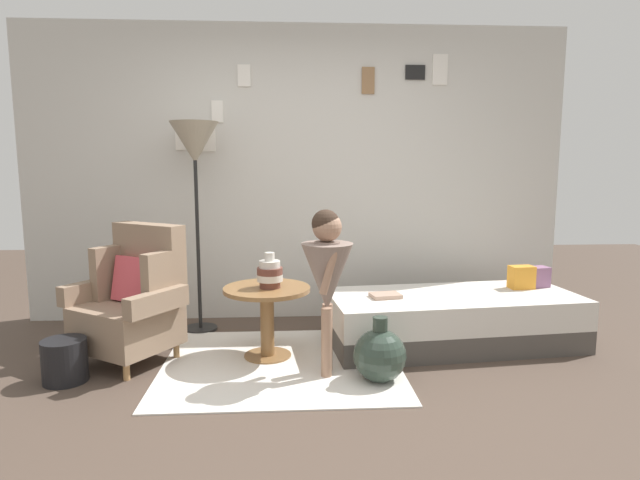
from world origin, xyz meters
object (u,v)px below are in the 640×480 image
at_px(daybed, 453,319).
at_px(person_child, 327,271).
at_px(floor_lamp, 195,151).
at_px(demijohn_near, 380,355).
at_px(vase_striped, 270,273).
at_px(magazine_basket, 65,361).
at_px(side_table, 267,306).
at_px(armchair, 134,300).
at_px(book_on_daybed, 385,296).

xyz_separation_m(daybed, person_child, (-1.02, -0.54, 0.51)).
height_order(floor_lamp, person_child, floor_lamp).
bearing_deg(demijohn_near, vase_striped, 147.15).
bearing_deg(person_child, magazine_basket, -179.59).
bearing_deg(side_table, armchair, 178.89).
distance_m(vase_striped, magazine_basket, 1.44).
bearing_deg(demijohn_near, magazine_basket, 176.62).
distance_m(floor_lamp, demijohn_near, 2.22).
height_order(book_on_daybed, magazine_basket, book_on_daybed).
xyz_separation_m(armchair, demijohn_near, (1.68, -0.50, -0.26)).
xyz_separation_m(daybed, magazine_basket, (-2.72, -0.55, -0.06)).
height_order(armchair, demijohn_near, armchair).
xyz_separation_m(side_table, floor_lamp, (-0.59, 0.69, 1.12)).
bearing_deg(armchair, person_child, -15.09).
height_order(vase_striped, person_child, person_child).
distance_m(armchair, daybed, 2.39).
distance_m(armchair, book_on_daybed, 1.83).
bearing_deg(vase_striped, side_table, 146.06).
xyz_separation_m(person_child, magazine_basket, (-1.70, -0.01, -0.57)).
bearing_deg(person_child, demijohn_near, -21.68).
xyz_separation_m(side_table, demijohn_near, (0.74, -0.48, -0.21)).
relative_size(person_child, book_on_daybed, 5.05).
distance_m(demijohn_near, magazine_basket, 2.04).
xyz_separation_m(daybed, book_on_daybed, (-0.54, -0.06, 0.22)).
height_order(armchair, magazine_basket, armchair).
distance_m(book_on_daybed, demijohn_near, 0.67).
bearing_deg(person_child, side_table, 139.64).
relative_size(person_child, demijohn_near, 2.59).
relative_size(armchair, floor_lamp, 0.56).
relative_size(floor_lamp, book_on_daybed, 7.90).
height_order(armchair, daybed, armchair).
relative_size(person_child, magazine_basket, 3.97).
height_order(armchair, floor_lamp, floor_lamp).
bearing_deg(daybed, demijohn_near, -135.75).
xyz_separation_m(floor_lamp, magazine_basket, (-0.70, -1.05, -1.37)).
distance_m(vase_striped, person_child, 0.51).
height_order(demijohn_near, magazine_basket, demijohn_near).
bearing_deg(person_child, book_on_daybed, 44.86).
bearing_deg(floor_lamp, demijohn_near, -41.19).
height_order(side_table, vase_striped, vase_striped).
bearing_deg(demijohn_near, book_on_daybed, 76.48).
xyz_separation_m(person_child, book_on_daybed, (0.48, 0.48, -0.29)).
distance_m(floor_lamp, book_on_daybed, 1.92).
distance_m(person_child, book_on_daybed, 0.74).
distance_m(person_child, magazine_basket, 1.79).
relative_size(vase_striped, book_on_daybed, 1.16).
relative_size(side_table, demijohn_near, 1.45).
xyz_separation_m(vase_striped, demijohn_near, (0.72, -0.46, -0.45)).
xyz_separation_m(side_table, vase_striped, (0.02, -0.02, 0.24)).
xyz_separation_m(vase_striped, magazine_basket, (-1.32, -0.34, -0.49)).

